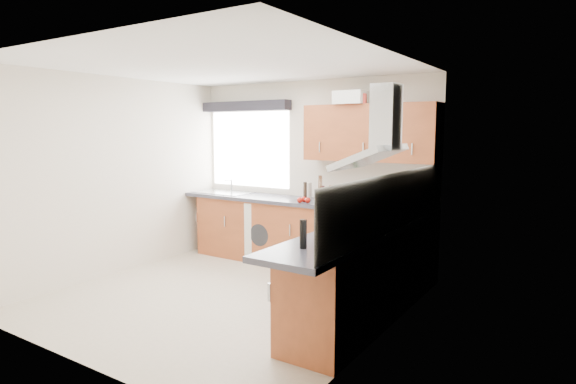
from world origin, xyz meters
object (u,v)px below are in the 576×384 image
Objects in this scene: oven at (365,276)px; washing_machine at (272,231)px; extractor_hood at (377,137)px; upper_cabinets at (370,133)px.

washing_machine is (-1.96, 1.22, -0.01)m from oven.
oven is 1.09× the size of extractor_hood.
extractor_hood is 0.46× the size of upper_cabinets.
upper_cabinets is 2.03× the size of washing_machine.
extractor_hood is 1.48m from upper_cabinets.
extractor_hood reaches higher than oven.
extractor_hood reaches higher than washing_machine.
extractor_hood is at bearing -39.64° from washing_machine.
oven is 0.50× the size of upper_cabinets.
oven is at bearing -67.46° from upper_cabinets.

